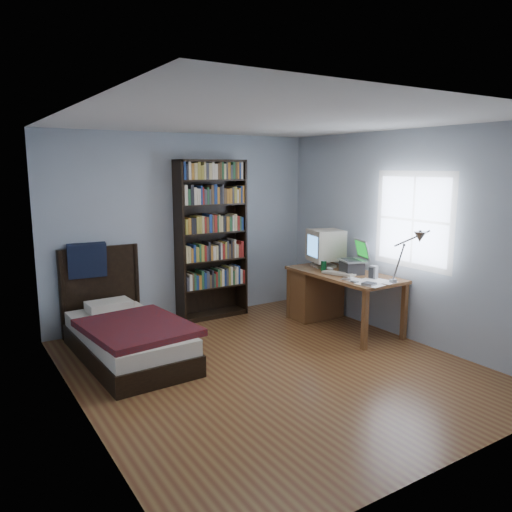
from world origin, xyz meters
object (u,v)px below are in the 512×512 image
object	(u,v)px
crt_monitor	(325,246)
bed	(125,333)
laptop	(353,264)
soda_can	(324,266)
keyboard	(339,274)
speaker	(374,272)
bookshelf	(211,240)
desk_lamp	(416,242)
desk	(322,290)

from	to	relation	value
crt_monitor	bed	xyz separation A→B (m)	(-2.75, 0.10, -0.76)
laptop	soda_can	bearing A→B (deg)	121.07
keyboard	speaker	world-z (taller)	speaker
crt_monitor	bookshelf	bearing A→B (deg)	144.52
desk_lamp	soda_can	distance (m)	1.47
laptop	keyboard	size ratio (longest dim) A/B	1.08
laptop	keyboard	xyz separation A→B (m)	(-0.20, 0.04, -0.10)
soda_can	bookshelf	bearing A→B (deg)	134.14
desk_lamp	bookshelf	distance (m)	2.75
keyboard	bookshelf	distance (m)	1.79
desk	keyboard	distance (m)	0.59
desk_lamp	bookshelf	size ratio (longest dim) A/B	0.31
crt_monitor	desk	bearing A→B (deg)	-149.99
laptop	desk	bearing A→B (deg)	98.51
desk_lamp	soda_can	world-z (taller)	desk_lamp
soda_can	desk	bearing A→B (deg)	53.80
keyboard	crt_monitor	bearing A→B (deg)	50.51
desk	laptop	world-z (taller)	laptop
speaker	keyboard	bearing A→B (deg)	97.29
desk	keyboard	size ratio (longest dim) A/B	3.79
desk	laptop	size ratio (longest dim) A/B	3.52
bookshelf	soda_can	bearing A→B (deg)	-45.86
desk	crt_monitor	world-z (taller)	crt_monitor
bookshelf	bed	world-z (taller)	bookshelf
keyboard	bed	world-z (taller)	bed
bookshelf	bed	distance (m)	1.88
laptop	desk_lamp	world-z (taller)	desk_lamp
desk	desk_lamp	world-z (taller)	desk_lamp
desk	bed	xyz separation A→B (m)	(-2.69, 0.13, -0.15)
desk_lamp	soda_can	size ratio (longest dim) A/B	5.19
crt_monitor	keyboard	world-z (taller)	crt_monitor
crt_monitor	desk_lamp	world-z (taller)	desk_lamp
soda_can	bookshelf	world-z (taller)	bookshelf
desk	speaker	distance (m)	0.97
soda_can	bed	size ratio (longest dim) A/B	0.06
desk	bed	bearing A→B (deg)	177.13
speaker	desk_lamp	bearing A→B (deg)	-115.46
keyboard	desk	bearing A→B (deg)	55.77
keyboard	bed	bearing A→B (deg)	147.77
speaker	bed	size ratio (longest dim) A/B	0.08
speaker	bed	bearing A→B (deg)	142.20
bed	keyboard	bearing A→B (deg)	-13.28
laptop	bed	xyz separation A→B (m)	(-2.76, 0.64, -0.59)
desk	bed	distance (m)	2.69
laptop	speaker	world-z (taller)	laptop
crt_monitor	bookshelf	world-z (taller)	bookshelf
desk	bed	world-z (taller)	bed
desk	crt_monitor	size ratio (longest dim) A/B	2.88
crt_monitor	bookshelf	xyz separation A→B (m)	(-1.25, 0.89, 0.07)
laptop	keyboard	distance (m)	0.23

